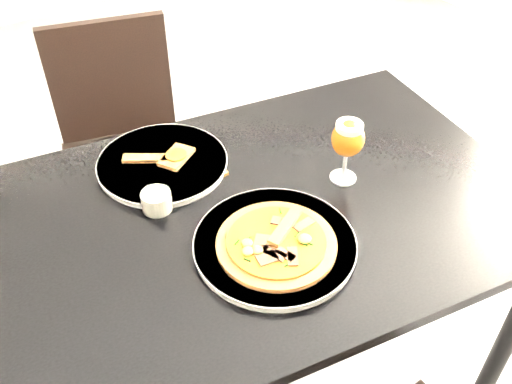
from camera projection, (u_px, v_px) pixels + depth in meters
ground at (314, 339)px, 1.90m from camera, size 6.00×6.00×0.00m
dining_table at (265, 233)px, 1.34m from camera, size 1.32×0.99×0.75m
chair_far at (125, 148)px, 1.89m from camera, size 0.50×0.50×0.88m
plate_main at (275, 245)px, 1.18m from camera, size 0.39×0.39×0.02m
pizza at (277, 243)px, 1.16m from camera, size 0.25×0.25×0.03m
plate_second at (163, 163)px, 1.38m from camera, size 0.36×0.36×0.02m
crust_scraps at (166, 157)px, 1.38m from camera, size 0.17×0.13×0.01m
loose_crust at (208, 179)px, 1.34m from camera, size 0.11×0.03×0.01m
sauce_cup at (156, 200)px, 1.26m from camera, size 0.07×0.07×0.04m
beer_glass at (348, 139)px, 1.28m from camera, size 0.08×0.08×0.16m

